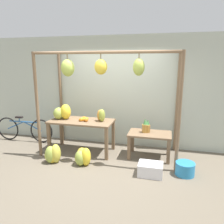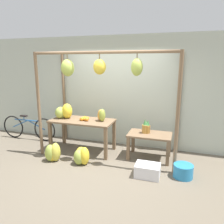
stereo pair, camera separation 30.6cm
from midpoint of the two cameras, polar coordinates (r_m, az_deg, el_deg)
ground_plane at (r=4.75m, az=-1.67°, el=-13.99°), size 20.00×20.00×0.00m
shop_wall_back at (r=5.65m, az=3.10°, el=5.27°), size 8.00×0.08×2.80m
stall_awning at (r=4.68m, az=-0.89°, el=7.77°), size 3.13×1.29×2.37m
display_table_main at (r=5.32m, az=-6.12°, el=-3.31°), size 1.52×0.73×0.79m
display_table_side at (r=5.03m, az=11.52°, el=-6.84°), size 0.96×0.60×0.58m
banana_pile_on_table at (r=5.48m, az=-10.82°, el=0.08°), size 0.48×0.38×0.37m
orange_pile at (r=5.24m, az=-5.49°, el=-1.74°), size 0.23×0.22×0.09m
pineapple_cluster at (r=5.00m, az=10.70°, el=-4.04°), size 0.18×0.15×0.33m
banana_pile_ground_left at (r=5.04m, az=-13.65°, el=-10.44°), size 0.40×0.30×0.42m
banana_pile_ground_right at (r=4.80m, az=-6.16°, el=-11.38°), size 0.38×0.41×0.39m
fruit_crate_white at (r=4.41m, az=11.31°, el=-14.77°), size 0.47×0.35×0.24m
blue_bucket at (r=4.55m, az=19.99°, el=-14.30°), size 0.37×0.37×0.25m
parked_bicycle at (r=6.55m, az=-19.73°, el=-3.87°), size 1.68×0.09×0.70m
papaya_pile at (r=5.13m, az=-1.07°, el=-0.84°), size 0.25×0.26×0.30m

